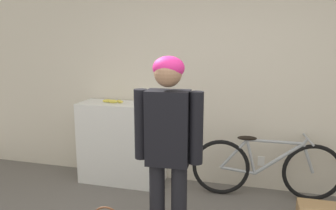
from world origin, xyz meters
name	(u,v)px	position (x,y,z in m)	size (l,w,h in m)	color
wall_back	(218,82)	(0.00, 2.26, 1.30)	(8.00, 0.07, 2.60)	beige
side_shelf	(122,143)	(-1.17, 1.99, 0.51)	(1.05, 0.43, 1.03)	white
person	(168,139)	(-0.22, 0.73, 1.02)	(0.56, 0.24, 1.67)	black
bicycle	(266,168)	(0.60, 2.00, 0.36)	(1.68, 0.46, 0.74)	black
banana	(113,101)	(-1.27, 1.99, 1.05)	(0.29, 0.09, 0.04)	#EAD64C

